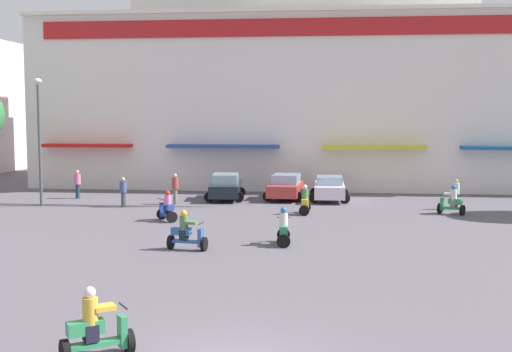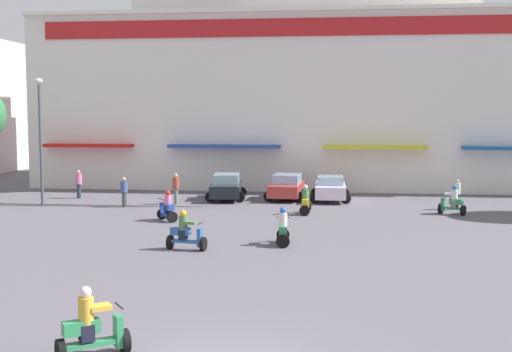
{
  "view_description": "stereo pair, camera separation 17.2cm",
  "coord_description": "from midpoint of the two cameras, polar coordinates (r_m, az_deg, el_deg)",
  "views": [
    {
      "loc": [
        2.04,
        -12.9,
        5.13
      ],
      "look_at": [
        -1.25,
        16.56,
        2.3
      ],
      "focal_mm": 47.24,
      "sensor_mm": 36.0,
      "label": 1
    },
    {
      "loc": [
        2.22,
        -12.88,
        5.13
      ],
      "look_at": [
        -1.25,
        16.56,
        2.3
      ],
      "focal_mm": 47.24,
      "sensor_mm": 36.0,
      "label": 2
    }
  ],
  "objects": [
    {
      "name": "scooter_rider_0",
      "position": [
        35.11,
        16.44,
        -2.16
      ],
      "size": [
        1.38,
        1.09,
        1.49
      ],
      "color": "black",
      "rests_on": "ground"
    },
    {
      "name": "scooter_rider_5",
      "position": [
        31.99,
        -7.37,
        -2.71
      ],
      "size": [
        1.21,
        1.35,
        1.47
      ],
      "color": "black",
      "rests_on": "ground"
    },
    {
      "name": "parked_car_2",
      "position": [
        39.15,
        6.43,
        -1.04
      ],
      "size": [
        2.34,
        3.96,
        1.42
      ],
      "color": "white",
      "rests_on": "ground"
    },
    {
      "name": "pedestrian_1",
      "position": [
        36.99,
        -10.98,
        -1.19
      ],
      "size": [
        0.46,
        0.46,
        1.62
      ],
      "color": "#414946",
      "rests_on": "ground"
    },
    {
      "name": "parked_car_1",
      "position": [
        39.64,
        2.76,
        -0.9
      ],
      "size": [
        2.52,
        4.21,
        1.48
      ],
      "color": "#AD3632",
      "rests_on": "ground"
    },
    {
      "name": "pedestrian_2",
      "position": [
        36.9,
        16.8,
        -1.33
      ],
      "size": [
        0.43,
        0.43,
        1.61
      ],
      "color": "black",
      "rests_on": "ground"
    },
    {
      "name": "scooter_rider_6",
      "position": [
        33.94,
        4.35,
        -2.22
      ],
      "size": [
        0.55,
        1.43,
        1.5
      ],
      "color": "black",
      "rests_on": "ground"
    },
    {
      "name": "parked_car_0",
      "position": [
        39.46,
        -2.39,
        -0.91
      ],
      "size": [
        2.5,
        4.24,
        1.51
      ],
      "color": "black",
      "rests_on": "ground"
    },
    {
      "name": "colonial_building",
      "position": [
        50.35,
        4.33,
        10.71
      ],
      "size": [
        36.35,
        19.75,
        22.58
      ],
      "color": "white",
      "rests_on": "ground"
    },
    {
      "name": "streetlamp_near",
      "position": [
        38.28,
        -17.67,
        3.55
      ],
      "size": [
        0.4,
        0.4,
        6.92
      ],
      "color": "#474C51",
      "rests_on": "ground"
    },
    {
      "name": "scooter_rider_3",
      "position": [
        26.11,
        2.49,
        -4.55
      ],
      "size": [
        0.63,
        1.51,
        1.49
      ],
      "color": "black",
      "rests_on": "ground"
    },
    {
      "name": "scooter_rider_8",
      "position": [
        14.74,
        -13.43,
        -12.46
      ],
      "size": [
        1.52,
        1.29,
        1.55
      ],
      "color": "black",
      "rests_on": "ground"
    },
    {
      "name": "pedestrian_3",
      "position": [
        41.32,
        -14.67,
        -0.52
      ],
      "size": [
        0.45,
        0.45,
        1.69
      ],
      "color": "#203346",
      "rests_on": "ground"
    },
    {
      "name": "scooter_rider_2",
      "position": [
        25.26,
        -5.77,
        -4.86
      ],
      "size": [
        1.53,
        0.75,
        1.5
      ],
      "color": "black",
      "rests_on": "ground"
    },
    {
      "name": "ground_plane",
      "position": [
        26.48,
        1.98,
        -5.72
      ],
      "size": [
        128.0,
        128.0,
        0.0
      ],
      "primitive_type": "plane",
      "color": "#5C5760"
    },
    {
      "name": "pedestrian_0",
      "position": [
        37.66,
        -6.67,
        -0.92
      ],
      "size": [
        0.52,
        0.52,
        1.72
      ],
      "color": "slate",
      "rests_on": "ground"
    }
  ]
}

